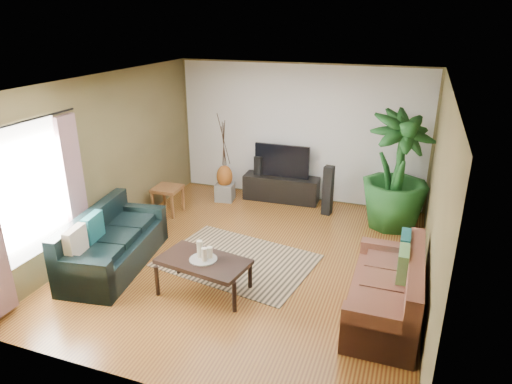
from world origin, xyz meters
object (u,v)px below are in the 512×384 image
at_px(tv_stand, 281,188).
at_px(pedestal, 225,192).
at_px(coffee_table, 204,276).
at_px(speaker_right, 328,190).
at_px(side_table, 168,200).
at_px(potted_plant, 396,171).
at_px(television, 282,161).
at_px(speaker_left, 259,177).
at_px(sofa_left, 114,240).
at_px(sofa_right, 386,286).
at_px(vase, 225,176).

distance_m(tv_stand, pedestal, 1.15).
height_order(coffee_table, tv_stand, tv_stand).
relative_size(speaker_right, side_table, 1.81).
bearing_deg(speaker_right, potted_plant, 0.58).
relative_size(coffee_table, television, 1.08).
xyz_separation_m(tv_stand, speaker_left, (-0.47, 0.00, 0.19)).
bearing_deg(sofa_left, side_table, -1.27).
distance_m(sofa_left, television, 3.71).
bearing_deg(sofa_right, potted_plant, -177.98).
xyz_separation_m(potted_plant, pedestal, (-3.27, 0.12, -0.85)).
distance_m(tv_stand, speaker_left, 0.51).
height_order(coffee_table, vase, vase).
bearing_deg(potted_plant, speaker_left, 169.18).
xyz_separation_m(sofa_right, speaker_left, (-2.78, 3.24, 0.02)).
relative_size(tv_stand, speaker_left, 1.71).
xyz_separation_m(pedestal, side_table, (-0.76, -0.95, 0.08)).
xyz_separation_m(sofa_right, television, (-2.31, 3.24, 0.41)).
bearing_deg(sofa_left, vase, -18.29).
relative_size(coffee_table, pedestal, 3.40).
height_order(sofa_right, pedestal, sofa_right).
bearing_deg(sofa_right, side_table, -114.89).
height_order(potted_plant, vase, potted_plant).
xyz_separation_m(television, vase, (-1.07, -0.39, -0.32)).
xyz_separation_m(sofa_left, pedestal, (0.51, 2.94, -0.25)).
relative_size(speaker_left, pedestal, 2.51).
xyz_separation_m(sofa_right, tv_stand, (-2.31, 3.24, -0.17)).
height_order(tv_stand, television, television).
bearing_deg(tv_stand, vase, -162.35).
xyz_separation_m(television, potted_plant, (2.20, -0.51, 0.19)).
relative_size(coffee_table, tv_stand, 0.79).
bearing_deg(sofa_left, speaker_right, -49.73).
bearing_deg(pedestal, speaker_right, 0.50).
bearing_deg(side_table, pedestal, 51.28).
distance_m(speaker_left, vase, 0.72).
xyz_separation_m(potted_plant, vase, (-3.27, 0.12, -0.51)).
bearing_deg(television, side_table, -143.76).
relative_size(television, speaker_right, 1.18).
height_order(pedestal, side_table, side_table).
relative_size(sofa_right, television, 1.63).
bearing_deg(vase, potted_plant, -2.02).
height_order(coffee_table, side_table, side_table).
bearing_deg(side_table, potted_plant, 11.70).
height_order(tv_stand, side_table, side_table).
height_order(tv_stand, pedestal, tv_stand).
relative_size(tv_stand, potted_plant, 0.74).
xyz_separation_m(coffee_table, speaker_left, (-0.44, 3.52, 0.20)).
bearing_deg(pedestal, coffee_table, -71.61).
relative_size(sofa_right, speaker_right, 1.92).
relative_size(speaker_left, speaker_right, 0.94).
bearing_deg(speaker_left, vase, -131.80).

